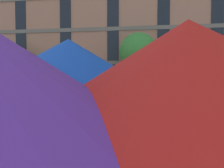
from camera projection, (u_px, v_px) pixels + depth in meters
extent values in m
plane|color=#2D3033|center=(136.00, 114.00, 10.82)|extent=(120.00, 120.00, 0.00)
cube|color=#9E998E|center=(137.00, 98.00, 17.56)|extent=(56.00, 3.60, 0.12)
cube|color=#A87056|center=(138.00, 26.00, 25.36)|extent=(46.69, 12.00, 16.00)
cube|color=#6B6056|center=(138.00, 62.00, 19.57)|extent=(45.75, 0.08, 0.36)
cube|color=#6B6056|center=(138.00, 28.00, 19.44)|extent=(45.75, 0.08, 0.36)
cube|color=black|center=(20.00, 11.00, 20.92)|extent=(1.10, 0.06, 14.80)
cube|color=black|center=(65.00, 9.00, 20.30)|extent=(1.10, 0.06, 14.80)
cube|color=black|center=(113.00, 7.00, 19.68)|extent=(1.10, 0.06, 14.80)
cube|color=black|center=(164.00, 5.00, 19.06)|extent=(1.10, 0.06, 14.80)
cube|color=black|center=(218.00, 3.00, 18.45)|extent=(1.10, 0.06, 14.80)
cube|color=#B21E19|center=(6.00, 91.00, 15.75)|extent=(5.10, 1.90, 0.96)
cube|color=#B21E19|center=(37.00, 82.00, 15.40)|extent=(0.16, 1.75, 0.36)
cylinder|color=black|center=(32.00, 96.00, 16.50)|extent=(0.68, 0.22, 0.68)
cylinder|color=black|center=(18.00, 99.00, 14.62)|extent=(0.68, 0.22, 0.68)
cube|color=#B21E19|center=(96.00, 93.00, 14.84)|extent=(4.40, 1.76, 0.80)
cube|color=#B21E19|center=(94.00, 83.00, 14.83)|extent=(2.30, 1.55, 0.68)
cube|color=black|center=(94.00, 83.00, 14.83)|extent=(2.32, 1.57, 0.32)
cylinder|color=black|center=(117.00, 98.00, 15.54)|extent=(0.60, 0.22, 0.60)
cylinder|color=black|center=(114.00, 101.00, 13.80)|extent=(0.60, 0.22, 0.60)
cylinder|color=black|center=(81.00, 98.00, 15.90)|extent=(0.60, 0.22, 0.60)
cylinder|color=black|center=(74.00, 100.00, 14.16)|extent=(0.60, 0.22, 0.60)
cube|color=#B21E19|center=(186.00, 95.00, 14.02)|extent=(4.40, 1.76, 0.80)
cube|color=#B21E19|center=(189.00, 84.00, 13.98)|extent=(2.30, 1.55, 0.68)
cube|color=black|center=(189.00, 84.00, 13.98)|extent=(2.32, 1.57, 0.32)
cylinder|color=black|center=(167.00, 102.00, 13.35)|extent=(0.60, 0.22, 0.60)
cylinder|color=black|center=(164.00, 99.00, 15.09)|extent=(0.60, 0.22, 0.60)
cylinder|color=black|center=(212.00, 102.00, 12.99)|extent=(0.60, 0.22, 0.60)
cylinder|color=black|center=(203.00, 99.00, 14.73)|extent=(0.60, 0.22, 0.60)
cylinder|color=#4C3823|center=(15.00, 83.00, 19.38)|extent=(0.29, 0.29, 2.49)
sphere|color=#236023|center=(12.00, 61.00, 19.05)|extent=(2.43, 2.43, 2.43)
sphere|color=#236023|center=(15.00, 61.00, 19.31)|extent=(2.87, 2.87, 2.87)
cylinder|color=brown|center=(135.00, 83.00, 17.98)|extent=(0.40, 0.40, 2.65)
sphere|color=#387F33|center=(138.00, 52.00, 17.53)|extent=(3.20, 3.20, 3.20)
sphere|color=#387F33|center=(138.00, 49.00, 17.54)|extent=(2.18, 2.18, 2.18)
sphere|color=#387F33|center=(136.00, 58.00, 18.07)|extent=(2.05, 2.05, 2.05)
cone|color=blue|center=(209.00, 73.00, 1.73)|extent=(1.44, 1.44, 0.45)
cone|color=#E5668C|center=(157.00, 74.00, 2.62)|extent=(1.44, 1.44, 0.45)
cone|color=green|center=(96.00, 74.00, 3.08)|extent=(1.44, 1.44, 0.45)
cone|color=#199EB2|center=(29.00, 74.00, 2.84)|extent=(1.44, 1.44, 0.45)
cone|color=red|center=(188.00, 70.00, 0.93)|extent=(1.44, 1.44, 0.45)
cone|color=blue|center=(69.00, 68.00, 1.88)|extent=(1.80, 1.80, 0.53)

